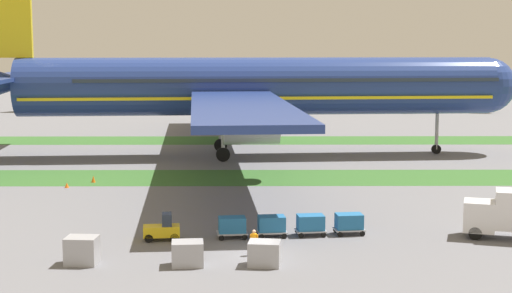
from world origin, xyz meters
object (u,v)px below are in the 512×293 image
(cargo_dolly_lead, at_px, (232,226))
(uld_container_1, at_px, (188,254))
(cargo_dolly_fourth, at_px, (349,222))
(ground_crew_marshaller, at_px, (254,241))
(taxiway_marker_0, at_px, (67,185))
(cargo_dolly_third, at_px, (311,223))
(baggage_tug, at_px, (163,229))
(uld_container_2, at_px, (264,253))
(cargo_dolly_second, at_px, (272,224))
(airliner, at_px, (240,86))
(taxiway_marker_1, at_px, (93,179))
(uld_container_0, at_px, (82,250))

(cargo_dolly_lead, relative_size, uld_container_1, 1.18)
(cargo_dolly_fourth, xyz_separation_m, uld_container_1, (-11.30, -8.08, -0.13))
(ground_crew_marshaller, height_order, taxiway_marker_0, ground_crew_marshaller)
(taxiway_marker_0, bearing_deg, cargo_dolly_third, -40.65)
(cargo_dolly_third, bearing_deg, baggage_tug, 90.00)
(baggage_tug, relative_size, uld_container_2, 1.37)
(cargo_dolly_second, bearing_deg, cargo_dolly_third, -90.00)
(cargo_dolly_second, distance_m, cargo_dolly_third, 2.90)
(ground_crew_marshaller, xyz_separation_m, uld_container_1, (-4.24, -2.45, -0.16))
(cargo_dolly_third, bearing_deg, airliner, 1.21)
(cargo_dolly_fourth, relative_size, uld_container_2, 1.18)
(cargo_dolly_fourth, height_order, ground_crew_marshaller, ground_crew_marshaller)
(taxiway_marker_1, bearing_deg, taxiway_marker_0, -124.57)
(taxiway_marker_1, bearing_deg, uld_container_0, -79.86)
(cargo_dolly_lead, height_order, cargo_dolly_fourth, same)
(uld_container_1, bearing_deg, airliner, 86.81)
(uld_container_1, bearing_deg, cargo_dolly_second, 53.20)
(cargo_dolly_third, xyz_separation_m, cargo_dolly_fourth, (2.88, 0.34, 0.00))
(uld_container_2, bearing_deg, cargo_dolly_lead, 107.46)
(baggage_tug, distance_m, cargo_dolly_third, 10.83)
(baggage_tug, relative_size, cargo_dolly_fourth, 1.16)
(ground_crew_marshaller, xyz_separation_m, uld_container_2, (0.64, -2.45, -0.16))
(ground_crew_marshaller, relative_size, uld_container_0, 0.87)
(airliner, xyz_separation_m, cargo_dolly_fourth, (8.58, -40.58, -7.91))
(airliner, xyz_separation_m, uld_container_1, (-2.72, -48.66, -8.04))
(baggage_tug, bearing_deg, ground_crew_marshaller, -128.22)
(cargo_dolly_third, xyz_separation_m, ground_crew_marshaller, (-4.18, -5.29, 0.03))
(cargo_dolly_lead, bearing_deg, cargo_dolly_fourth, -90.00)
(baggage_tug, relative_size, taxiway_marker_1, 3.98)
(uld_container_1, xyz_separation_m, taxiway_marker_0, (-14.11, 27.09, -0.54))
(baggage_tug, relative_size, cargo_dolly_lead, 1.16)
(cargo_dolly_lead, relative_size, ground_crew_marshaller, 1.36)
(baggage_tug, xyz_separation_m, taxiway_marker_1, (-9.76, 23.55, -0.47))
(cargo_dolly_fourth, height_order, uld_container_0, uld_container_0)
(uld_container_0, height_order, taxiway_marker_1, uld_container_0)
(cargo_dolly_lead, xyz_separation_m, ground_crew_marshaller, (1.58, -4.61, 0.03))
(uld_container_1, bearing_deg, uld_container_0, 176.71)
(ground_crew_marshaller, xyz_separation_m, taxiway_marker_1, (-16.33, 27.57, -0.60))
(airliner, height_order, cargo_dolly_third, airliner)
(cargo_dolly_third, bearing_deg, cargo_dolly_second, 90.00)
(cargo_dolly_second, distance_m, uld_container_2, 7.43)
(taxiway_marker_0, height_order, taxiway_marker_1, taxiway_marker_1)
(taxiway_marker_0, relative_size, taxiway_marker_1, 0.71)
(airliner, distance_m, baggage_tug, 43.23)
(uld_container_1, relative_size, taxiway_marker_0, 4.12)
(uld_container_0, bearing_deg, uld_container_1, -3.29)
(cargo_dolly_second, xyz_separation_m, taxiway_marker_1, (-17.63, 22.62, -0.58))
(cargo_dolly_lead, distance_m, cargo_dolly_fourth, 8.70)
(ground_crew_marshaller, height_order, uld_container_0, uld_container_0)
(airliner, distance_m, ground_crew_marshaller, 46.90)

